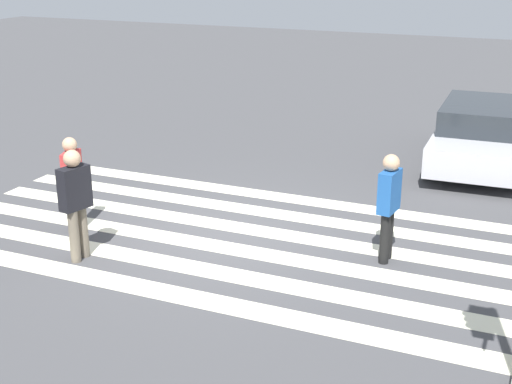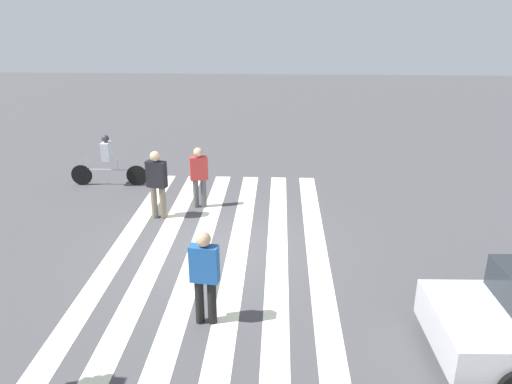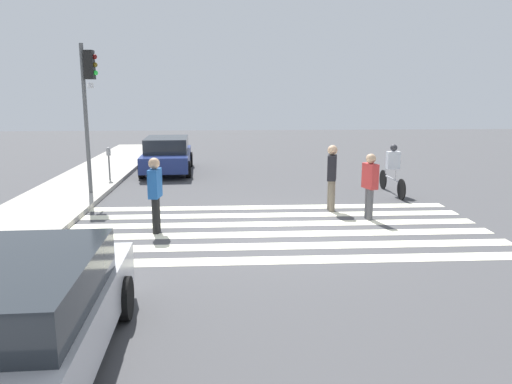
# 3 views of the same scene
# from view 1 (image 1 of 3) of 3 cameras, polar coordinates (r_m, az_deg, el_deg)

# --- Properties ---
(ground_plane) EXTENTS (60.00, 60.00, 0.00)m
(ground_plane) POSITION_cam_1_polar(r_m,az_deg,el_deg) (12.39, -2.81, -3.49)
(ground_plane) COLOR #444447
(crosswalk_stripes) EXTENTS (4.96, 10.00, 0.01)m
(crosswalk_stripes) POSITION_cam_1_polar(r_m,az_deg,el_deg) (12.39, -2.81, -3.47)
(crosswalk_stripes) COLOR #F2EDCC
(crosswalk_stripes) RESTS_ON ground_plane
(pedestrian_child_with_backpack) EXTENTS (0.51, 0.28, 1.76)m
(pedestrian_child_with_backpack) POSITION_cam_1_polar(r_m,az_deg,el_deg) (11.25, 10.57, -0.77)
(pedestrian_child_with_backpack) COLOR black
(pedestrian_child_with_backpack) RESTS_ON ground_plane
(pedestrian_adult_blue_shirt) EXTENTS (0.54, 0.35, 1.81)m
(pedestrian_adult_blue_shirt) POSITION_cam_1_polar(r_m,az_deg,el_deg) (11.45, -14.24, -0.53)
(pedestrian_adult_blue_shirt) COLOR #6B6051
(pedestrian_adult_blue_shirt) RESTS_ON ground_plane
(pedestrian_adult_yellow_jacket) EXTENTS (0.51, 0.34, 1.70)m
(pedestrian_adult_yellow_jacket) POSITION_cam_1_polar(r_m,az_deg,el_deg) (12.65, -14.46, 1.01)
(pedestrian_adult_yellow_jacket) COLOR #4C4C51
(pedestrian_adult_yellow_jacket) RESTS_ON ground_plane
(car_parked_silver_sedan) EXTENTS (4.85, 2.20, 1.42)m
(car_parked_silver_sedan) POSITION_cam_1_polar(r_m,az_deg,el_deg) (16.97, 17.66, 4.52)
(car_parked_silver_sedan) COLOR #B7B7BC
(car_parked_silver_sedan) RESTS_ON ground_plane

